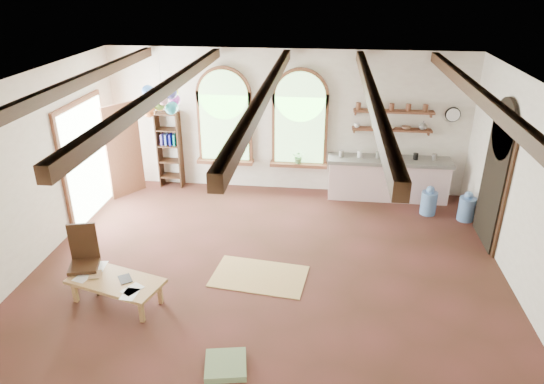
# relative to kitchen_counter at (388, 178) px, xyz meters

# --- Properties ---
(floor) EXTENTS (8.00, 8.00, 0.00)m
(floor) POSITION_rel_kitchen_counter_xyz_m (-2.30, -3.20, -0.48)
(floor) COLOR #562923
(floor) RESTS_ON ground
(ceiling_beams) EXTENTS (6.20, 6.80, 0.18)m
(ceiling_beams) POSITION_rel_kitchen_counter_xyz_m (-2.30, -3.20, 2.62)
(ceiling_beams) COLOR #382312
(ceiling_beams) RESTS_ON ceiling
(window_left) EXTENTS (1.30, 0.28, 2.20)m
(window_left) POSITION_rel_kitchen_counter_xyz_m (-3.70, 0.23, 1.16)
(window_left) COLOR brown
(window_left) RESTS_ON floor
(window_right) EXTENTS (1.30, 0.28, 2.20)m
(window_right) POSITION_rel_kitchen_counter_xyz_m (-2.00, 0.23, 1.16)
(window_right) COLOR brown
(window_right) RESTS_ON floor
(left_doorway) EXTENTS (0.10, 1.90, 2.50)m
(left_doorway) POSITION_rel_kitchen_counter_xyz_m (-6.25, -1.40, 0.67)
(left_doorway) COLOR brown
(left_doorway) RESTS_ON floor
(right_doorway) EXTENTS (0.10, 1.30, 2.40)m
(right_doorway) POSITION_rel_kitchen_counter_xyz_m (1.65, -1.70, 0.62)
(right_doorway) COLOR black
(right_doorway) RESTS_ON floor
(kitchen_counter) EXTENTS (2.68, 0.62, 0.94)m
(kitchen_counter) POSITION_rel_kitchen_counter_xyz_m (0.00, 0.00, 0.00)
(kitchen_counter) COLOR silver
(kitchen_counter) RESTS_ON floor
(wall_shelf_lower) EXTENTS (1.70, 0.24, 0.04)m
(wall_shelf_lower) POSITION_rel_kitchen_counter_xyz_m (0.00, 0.18, 1.07)
(wall_shelf_lower) COLOR brown
(wall_shelf_lower) RESTS_ON wall_back
(wall_shelf_upper) EXTENTS (1.70, 0.24, 0.04)m
(wall_shelf_upper) POSITION_rel_kitchen_counter_xyz_m (0.00, 0.18, 1.47)
(wall_shelf_upper) COLOR brown
(wall_shelf_upper) RESTS_ON wall_back
(wall_clock) EXTENTS (0.32, 0.04, 0.32)m
(wall_clock) POSITION_rel_kitchen_counter_xyz_m (1.25, 0.25, 1.42)
(wall_clock) COLOR black
(wall_clock) RESTS_ON wall_back
(bookshelf) EXTENTS (0.53, 0.32, 1.80)m
(bookshelf) POSITION_rel_kitchen_counter_xyz_m (-5.00, 0.12, 0.42)
(bookshelf) COLOR #382312
(bookshelf) RESTS_ON floor
(coffee_table) EXTENTS (1.57, 1.03, 0.41)m
(coffee_table) POSITION_rel_kitchen_counter_xyz_m (-4.49, -4.34, -0.11)
(coffee_table) COLOR tan
(coffee_table) RESTS_ON floor
(side_chair) EXTENTS (0.54, 0.54, 1.10)m
(side_chair) POSITION_rel_kitchen_counter_xyz_m (-5.11, -4.07, -0.16)
(side_chair) COLOR #382312
(side_chair) RESTS_ON floor
(floor_mat) EXTENTS (1.66, 1.14, 0.02)m
(floor_mat) POSITION_rel_kitchen_counter_xyz_m (-2.41, -3.42, -0.47)
(floor_mat) COLOR tan
(floor_mat) RESTS_ON floor
(floor_cushion) EXTENTS (0.62, 0.62, 0.09)m
(floor_cushion) POSITION_rel_kitchen_counter_xyz_m (-2.56, -5.50, -0.43)
(floor_cushion) COLOR #6B865D
(floor_cushion) RESTS_ON floor
(water_jug_a) EXTENTS (0.33, 0.33, 0.63)m
(water_jug_a) POSITION_rel_kitchen_counter_xyz_m (0.80, -0.70, -0.20)
(water_jug_a) COLOR #5B86C4
(water_jug_a) RESTS_ON floor
(water_jug_b) EXTENTS (0.33, 0.33, 0.64)m
(water_jug_b) POSITION_rel_kitchen_counter_xyz_m (1.52, -0.90, -0.20)
(water_jug_b) COLOR #5B86C4
(water_jug_b) RESTS_ON floor
(balloon_cluster) EXTENTS (0.81, 0.85, 1.15)m
(balloon_cluster) POSITION_rel_kitchen_counter_xyz_m (-4.71, -0.90, 1.86)
(balloon_cluster) COLOR white
(balloon_cluster) RESTS_ON floor
(table_book) EXTENTS (0.22, 0.28, 0.02)m
(table_book) POSITION_rel_kitchen_counter_xyz_m (-4.93, -4.28, -0.05)
(table_book) COLOR olive
(table_book) RESTS_ON coffee_table
(tablet) EXTENTS (0.29, 0.31, 0.01)m
(tablet) POSITION_rel_kitchen_counter_xyz_m (-4.35, -4.31, -0.06)
(tablet) COLOR black
(tablet) RESTS_ON coffee_table
(potted_plant_left) EXTENTS (0.27, 0.23, 0.30)m
(potted_plant_left) POSITION_rel_kitchen_counter_xyz_m (-3.70, 0.12, 0.37)
(potted_plant_left) COLOR #598C4C
(potted_plant_left) RESTS_ON window_left
(potted_plant_right) EXTENTS (0.27, 0.23, 0.30)m
(potted_plant_right) POSITION_rel_kitchen_counter_xyz_m (-2.00, 0.12, 0.37)
(potted_plant_right) COLOR #598C4C
(potted_plant_right) RESTS_ON window_right
(shelf_cup_a) EXTENTS (0.12, 0.10, 0.10)m
(shelf_cup_a) POSITION_rel_kitchen_counter_xyz_m (-0.75, 0.18, 1.14)
(shelf_cup_a) COLOR white
(shelf_cup_a) RESTS_ON wall_shelf_lower
(shelf_cup_b) EXTENTS (0.10, 0.10, 0.09)m
(shelf_cup_b) POSITION_rel_kitchen_counter_xyz_m (-0.40, 0.18, 1.14)
(shelf_cup_b) COLOR beige
(shelf_cup_b) RESTS_ON wall_shelf_lower
(shelf_bowl_a) EXTENTS (0.22, 0.22, 0.05)m
(shelf_bowl_a) POSITION_rel_kitchen_counter_xyz_m (-0.05, 0.18, 1.12)
(shelf_bowl_a) COLOR beige
(shelf_bowl_a) RESTS_ON wall_shelf_lower
(shelf_bowl_b) EXTENTS (0.20, 0.20, 0.06)m
(shelf_bowl_b) POSITION_rel_kitchen_counter_xyz_m (0.30, 0.18, 1.12)
(shelf_bowl_b) COLOR #8C664C
(shelf_bowl_b) RESTS_ON wall_shelf_lower
(shelf_vase) EXTENTS (0.18, 0.18, 0.19)m
(shelf_vase) POSITION_rel_kitchen_counter_xyz_m (0.65, 0.18, 1.19)
(shelf_vase) COLOR slate
(shelf_vase) RESTS_ON wall_shelf_lower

